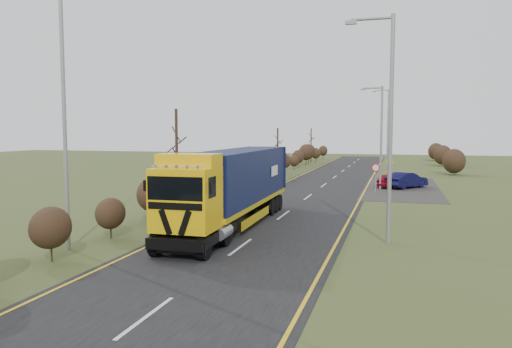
{
  "coord_description": "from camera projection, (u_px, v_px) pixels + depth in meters",
  "views": [
    {
      "loc": [
        6.07,
        -23.14,
        4.78
      ],
      "look_at": [
        -1.61,
        4.02,
        2.31
      ],
      "focal_mm": 35.0,
      "sensor_mm": 36.0,
      "label": 1
    }
  ],
  "objects": [
    {
      "name": "ground",
      "position": [
        265.0,
        229.0,
        24.25
      ],
      "size": [
        160.0,
        160.0,
        0.0
      ],
      "primitive_type": "plane",
      "color": "#3F4D21",
      "rests_on": "ground"
    },
    {
      "name": "road",
      "position": [
        303.0,
        201.0,
        33.83
      ],
      "size": [
        8.0,
        120.0,
        0.02
      ],
      "primitive_type": "cube",
      "color": "black",
      "rests_on": "ground"
    },
    {
      "name": "layby",
      "position": [
        401.0,
        188.0,
        41.66
      ],
      "size": [
        6.0,
        18.0,
        0.02
      ],
      "primitive_type": "cube",
      "color": "#2D2B28",
      "rests_on": "ground"
    },
    {
      "name": "lane_markings",
      "position": [
        302.0,
        201.0,
        33.54
      ],
      "size": [
        7.52,
        116.0,
        0.01
      ],
      "color": "gold",
      "rests_on": "road"
    },
    {
      "name": "hedgerow",
      "position": [
        209.0,
        178.0,
        33.3
      ],
      "size": [
        2.24,
        102.04,
        6.05
      ],
      "color": "black",
      "rests_on": "ground"
    },
    {
      "name": "lorry",
      "position": [
        233.0,
        183.0,
        24.52
      ],
      "size": [
        2.72,
        13.97,
        3.88
      ],
      "rotation": [
        0.0,
        0.0,
        0.02
      ],
      "color": "black",
      "rests_on": "ground"
    },
    {
      "name": "car_red_hatchback",
      "position": [
        390.0,
        180.0,
        41.82
      ],
      "size": [
        2.34,
        3.81,
        1.21
      ],
      "primitive_type": "imported",
      "rotation": [
        0.0,
        0.0,
        2.87
      ],
      "color": "maroon",
      "rests_on": "ground"
    },
    {
      "name": "car_blue_sedan",
      "position": [
        407.0,
        180.0,
        41.26
      ],
      "size": [
        3.6,
        4.03,
        1.33
      ],
      "primitive_type": "imported",
      "rotation": [
        0.0,
        0.0,
        2.47
      ],
      "color": "black",
      "rests_on": "ground"
    },
    {
      "name": "streetlight_near",
      "position": [
        388.0,
        119.0,
        20.7
      ],
      "size": [
        2.02,
        0.19,
        9.53
      ],
      "color": "gray",
      "rests_on": "ground"
    },
    {
      "name": "streetlight_mid",
      "position": [
        380.0,
        133.0,
        40.24
      ],
      "size": [
        1.78,
        0.18,
        8.33
      ],
      "color": "gray",
      "rests_on": "ground"
    },
    {
      "name": "streetlight_far",
      "position": [
        387.0,
        124.0,
        63.4
      ],
      "size": [
        2.12,
        0.2,
        10.0
      ],
      "color": "gray",
      "rests_on": "ground"
    },
    {
      "name": "left_pole",
      "position": [
        64.0,
        120.0,
        19.66
      ],
      "size": [
        0.16,
        0.16,
        10.41
      ],
      "primitive_type": "cylinder",
      "color": "gray",
      "rests_on": "ground"
    },
    {
      "name": "speed_sign",
      "position": [
        376.0,
        173.0,
        37.97
      ],
      "size": [
        0.63,
        0.1,
        2.27
      ],
      "color": "gray",
      "rests_on": "ground"
    },
    {
      "name": "warning_board",
      "position": [
        390.0,
        166.0,
        49.12
      ],
      "size": [
        0.79,
        0.11,
        2.06
      ],
      "color": "gray",
      "rests_on": "ground"
    }
  ]
}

